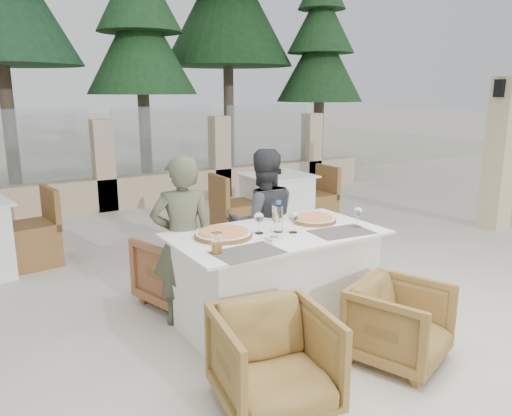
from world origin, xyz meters
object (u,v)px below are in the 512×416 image
water_bottle (278,216)px  olive_dish (274,239)px  armchair_far_left (184,269)px  armchair_near_right (400,323)px  dining_table (276,280)px  diner_left (183,241)px  wine_glass_corner (358,216)px  bg_table_b (277,203)px  beer_glass_left (217,243)px  armchair_near_left (274,360)px  pizza_left (223,233)px  diner_right (263,224)px  armchair_far_right (259,261)px  wine_glass_near (293,221)px  pizza_right (314,219)px  wine_glass_centre (259,222)px  beer_glass_right (276,213)px

water_bottle → olive_dish: size_ratio=2.21×
armchair_far_left → armchair_near_right: armchair_far_left is taller
water_bottle → armchair_near_right: 1.15m
dining_table → armchair_far_left: size_ratio=2.35×
olive_dish → diner_left: (-0.43, 0.64, -0.11)m
wine_glass_corner → water_bottle: bearing=160.5°
water_bottle → bg_table_b: (1.49, 2.26, -0.51)m
beer_glass_left → armchair_near_left: bearing=-87.4°
pizza_left → water_bottle: 0.44m
diner_left → wine_glass_corner: bearing=167.7°
water_bottle → armchair_near_left: (-0.61, -0.87, -0.59)m
armchair_near_right → diner_right: diner_right is taller
olive_dish → armchair_near_right: 1.03m
olive_dish → armchair_far_right: size_ratio=0.19×
water_bottle → wine_glass_near: bearing=-44.0°
dining_table → armchair_far_left: (-0.44, 0.80, -0.08)m
pizza_right → armchair_near_right: bearing=-90.3°
pizza_right → wine_glass_corner: (0.19, -0.31, 0.07)m
wine_glass_centre → bg_table_b: size_ratio=0.11×
olive_dish → diner_left: 0.78m
pizza_left → diner_left: bearing=117.6°
beer_glass_right → diner_right: diner_right is taller
wine_glass_corner → diner_right: 0.91m
armchair_near_right → bg_table_b: bearing=50.1°
water_bottle → armchair_far_right: size_ratio=0.42×
beer_glass_right → bg_table_b: (1.31, 1.96, -0.45)m
water_bottle → armchair_near_left: size_ratio=0.37×
beer_glass_right → pizza_left: bearing=-161.4°
armchair_far_left → diner_right: 0.80m
water_bottle → beer_glass_right: bearing=59.5°
wine_glass_near → beer_glass_right: wine_glass_near is taller
armchair_far_right → beer_glass_left: bearing=57.7°
pizza_left → armchair_far_left: (-0.04, 0.70, -0.49)m
pizza_left → wine_glass_centre: wine_glass_centre is taller
armchair_far_left → beer_glass_right: bearing=124.9°
olive_dish → armchair_near_left: size_ratio=0.17×
water_bottle → olive_dish: 0.28m
wine_glass_centre → diner_left: (-0.45, 0.40, -0.18)m
wine_glass_centre → armchair_far_left: size_ratio=0.27×
wine_glass_centre → wine_glass_corner: same height
beer_glass_right → armchair_far_left: 0.96m
diner_left → pizza_left: bearing=133.6°
wine_glass_corner → beer_glass_right: wine_glass_corner is taller
wine_glass_centre → diner_left: diner_left is taller
beer_glass_left → armchair_near_left: (0.03, -0.65, -0.54)m
water_bottle → wine_glass_centre: bearing=166.7°
water_bottle → wine_glass_near: size_ratio=1.32×
beer_glass_right → armchair_far_right: bearing=76.9°
armchair_near_left → bg_table_b: bg_table_b is taller
water_bottle → bg_table_b: size_ratio=0.15×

